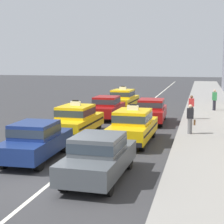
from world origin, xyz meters
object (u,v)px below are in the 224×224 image
Objects in this scene: sedan_left_third at (107,107)px; sedan_right_nearest at (99,156)px; taxi_left_fourth at (123,99)px; pedestrian_by_storefront at (214,100)px; taxi_left_second at (76,120)px; sedan_right_third at (151,110)px; taxi_right_second at (133,125)px; pedestrian_far_corner at (190,119)px; sedan_left_nearest at (36,140)px; pedestrian_mid_block at (191,107)px.

sedan_left_third is 0.99× the size of sedan_right_nearest.
taxi_left_fourth is 7.34m from pedestrian_by_storefront.
taxi_left_second is 1.05× the size of sedan_right_third.
sedan_right_third is at bearing 88.88° from sedan_right_nearest.
sedan_right_nearest is 0.94× the size of taxi_right_second.
sedan_right_third is 4.57m from pedestrian_far_corner.
sedan_left_nearest is 16.12m from taxi_left_fourth.
taxi_right_second is (3.33, 4.05, 0.03)m from sedan_left_nearest.
sedan_right_nearest is 13.52m from pedestrian_mid_block.
taxi_left_fourth is 7.36m from pedestrian_mid_block.
taxi_right_second is at bearing 88.74° from sedan_right_nearest.
sedan_left_third is 5.06m from taxi_left_fourth.
taxi_right_second is (0.13, 5.85, 0.03)m from sedan_right_nearest.
pedestrian_far_corner is at bearing -59.57° from taxi_left_fourth.
sedan_left_nearest is at bearing -129.45° from taxi_right_second.
taxi_left_fourth is at bearing 89.04° from sedan_left_nearest.
sedan_left_nearest is 0.94× the size of taxi_left_second.
taxi_left_second reaches higher than sedan_right_third.
sedan_left_third is 2.70× the size of pedestrian_mid_block.
pedestrian_by_storefront is (4.40, 18.07, 0.13)m from sedan_right_nearest.
sedan_left_third is at bearing 88.35° from taxi_left_second.
sedan_left_nearest is 3.67m from sedan_right_nearest.
pedestrian_by_storefront is at bearing 76.31° from sedan_right_nearest.
taxi_left_second is 1.07× the size of sedan_left_third.
sedan_left_third is 2.63× the size of pedestrian_by_storefront.
pedestrian_mid_block is at bearing 91.01° from pedestrian_far_corner.
taxi_left_fourth is 1.06× the size of sedan_right_third.
sedan_left_nearest is 2.72× the size of pedestrian_mid_block.
sedan_left_third and sedan_right_nearest have the same top height.
taxi_left_fourth and taxi_right_second have the same top height.
pedestrian_mid_block is (5.68, -4.68, 0.08)m from taxi_left_fourth.
pedestrian_far_corner is at bearing 39.58° from taxi_right_second.
pedestrian_mid_block is 5.15m from pedestrian_far_corner.
pedestrian_by_storefront is at bearing 35.04° from sedan_left_third.
pedestrian_by_storefront is at bearing 64.95° from sedan_left_nearest.
taxi_left_fourth is 2.83× the size of pedestrian_by_storefront.
taxi_right_second is 7.84m from pedestrian_mid_block.
pedestrian_by_storefront is at bearing 55.78° from taxi_left_second.
sedan_left_nearest and sedan_left_third have the same top height.
pedestrian_far_corner is (5.87, -4.77, 0.10)m from sedan_left_third.
sedan_right_nearest is at bearing -76.75° from sedan_left_third.
pedestrian_mid_block is 5.11m from pedestrian_by_storefront.
taxi_left_second is 2.81× the size of pedestrian_by_storefront.
taxi_left_fourth is at bearing 117.50° from sedan_right_third.
sedan_right_third is 2.67× the size of pedestrian_by_storefront.
sedan_right_third is 7.50m from pedestrian_by_storefront.
sedan_left_nearest and sedan_right_nearest have the same top height.
taxi_left_second reaches higher than sedan_right_nearest.
sedan_left_nearest is 1.00× the size of sedan_right_nearest.
sedan_right_third is at bearing 55.25° from taxi_left_second.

